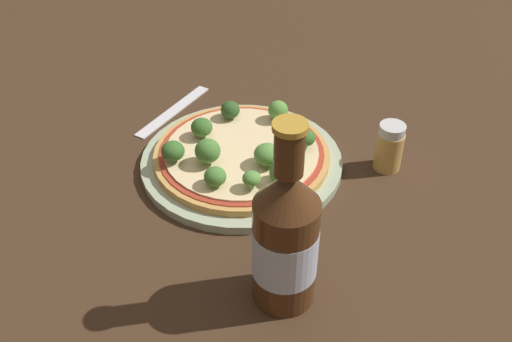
{
  "coord_description": "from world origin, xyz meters",
  "views": [
    {
      "loc": [
        0.5,
        -0.39,
        0.5
      ],
      "look_at": [
        0.07,
        -0.05,
        0.06
      ],
      "focal_mm": 42.0,
      "sensor_mm": 36.0,
      "label": 1
    }
  ],
  "objects": [
    {
      "name": "pepper_shaker",
      "position": [
        0.11,
        0.14,
        0.03
      ],
      "size": [
        0.04,
        0.04,
        0.07
      ],
      "color": "tan",
      "rests_on": "ground_plane"
    },
    {
      "name": "broccoli_floret_2",
      "position": [
        0.02,
        -0.08,
        0.04
      ],
      "size": [
        0.03,
        0.03,
        0.02
      ],
      "color": "#89A866",
      "rests_on": "pizza"
    },
    {
      "name": "broccoli_floret_8",
      "position": [
        0.03,
        -0.0,
        0.04
      ],
      "size": [
        0.03,
        0.03,
        0.03
      ],
      "color": "#89A866",
      "rests_on": "pizza"
    },
    {
      "name": "broccoli_floret_0",
      "position": [
        -0.04,
        0.08,
        0.04
      ],
      "size": [
        0.03,
        0.03,
        0.03
      ],
      "color": "#89A866",
      "rests_on": "pizza"
    },
    {
      "name": "broccoli_floret_4",
      "position": [
        -0.05,
        -0.09,
        0.04
      ],
      "size": [
        0.03,
        0.03,
        0.03
      ],
      "color": "#89A866",
      "rests_on": "pizza"
    },
    {
      "name": "broccoli_floret_5",
      "position": [
        0.03,
        0.06,
        0.04
      ],
      "size": [
        0.03,
        0.03,
        0.03
      ],
      "color": "#89A866",
      "rests_on": "pizza"
    },
    {
      "name": "ground_plane",
      "position": [
        0.0,
        0.0,
        0.0
      ],
      "size": [
        3.0,
        3.0,
        0.0
      ],
      "primitive_type": "plane",
      "color": "#3D2819"
    },
    {
      "name": "broccoli_floret_9",
      "position": [
        0.07,
        -0.01,
        0.04
      ],
      "size": [
        0.03,
        0.03,
        0.03
      ],
      "color": "#89A866",
      "rests_on": "pizza"
    },
    {
      "name": "broccoli_floret_7",
      "position": [
        0.05,
        0.03,
        0.04
      ],
      "size": [
        0.03,
        0.03,
        0.03
      ],
      "color": "#89A866",
      "rests_on": "pizza"
    },
    {
      "name": "broccoli_floret_3",
      "position": [
        0.06,
        -0.05,
        0.04
      ],
      "size": [
        0.02,
        0.02,
        0.02
      ],
      "color": "#89A866",
      "rests_on": "pizza"
    },
    {
      "name": "broccoli_floret_10",
      "position": [
        -0.07,
        -0.03,
        0.04
      ],
      "size": [
        0.03,
        0.03,
        0.03
      ],
      "color": "#89A866",
      "rests_on": "pizza"
    },
    {
      "name": "fork",
      "position": [
        -0.19,
        -0.01,
        0.0
      ],
      "size": [
        0.07,
        0.16,
        0.0
      ],
      "rotation": [
        0.0,
        0.0,
        1.92
      ],
      "color": "silver",
      "rests_on": "ground_plane"
    },
    {
      "name": "pizza",
      "position": [
        -0.02,
        -0.01,
        0.02
      ],
      "size": [
        0.24,
        0.24,
        0.01
      ],
      "color": "tan",
      "rests_on": "plate"
    },
    {
      "name": "beer_bottle",
      "position": [
        0.19,
        -0.11,
        0.08
      ],
      "size": [
        0.07,
        0.07,
        0.22
      ],
      "color": "#472814",
      "rests_on": "ground_plane"
    },
    {
      "name": "broccoli_floret_6",
      "position": [
        -0.02,
        -0.06,
        0.05
      ],
      "size": [
        0.03,
        0.03,
        0.04
      ],
      "color": "#89A866",
      "rests_on": "pizza"
    },
    {
      "name": "plate",
      "position": [
        -0.02,
        -0.01,
        0.01
      ],
      "size": [
        0.27,
        0.27,
        0.01
      ],
      "color": "#A3B293",
      "rests_on": "ground_plane"
    },
    {
      "name": "broccoli_floret_1",
      "position": [
        -0.09,
        0.03,
        0.04
      ],
      "size": [
        0.03,
        0.03,
        0.03
      ],
      "color": "#89A866",
      "rests_on": "pizza"
    }
  ]
}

